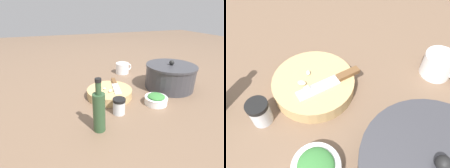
{
  "view_description": "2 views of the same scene",
  "coord_description": "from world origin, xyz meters",
  "views": [
    {
      "loc": [
        0.85,
        -0.32,
        0.44
      ],
      "look_at": [
        -0.0,
        -0.03,
        0.05
      ],
      "focal_mm": 28.0,
      "sensor_mm": 36.0,
      "label": 1
    },
    {
      "loc": [
        0.27,
        0.29,
        0.53
      ],
      "look_at": [
        0.02,
        0.01,
        0.06
      ],
      "focal_mm": 35.0,
      "sensor_mm": 36.0,
      "label": 2
    }
  ],
  "objects": [
    {
      "name": "chef_knife",
      "position": [
        0.02,
        -0.02,
        0.05
      ],
      "size": [
        0.2,
        0.07,
        0.01
      ],
      "rotation": [
        0.0,
        0.0,
        4.51
      ],
      "color": "brown",
      "rests_on": "cutting_board"
    },
    {
      "name": "herb_bowl",
      "position": [
        0.2,
        0.13,
        0.02
      ],
      "size": [
        0.11,
        0.11,
        0.05
      ],
      "color": "white",
      "rests_on": "ground_plane"
    },
    {
      "name": "spice_jar",
      "position": [
        0.22,
        -0.07,
        0.04
      ],
      "size": [
        0.06,
        0.06,
        0.07
      ],
      "color": "silver",
      "rests_on": "ground_plane"
    },
    {
      "name": "garlic_cloves",
      "position": [
        0.08,
        -0.06,
        0.05
      ],
      "size": [
        0.06,
        0.06,
        0.01
      ],
      "color": "white",
      "rests_on": "cutting_board"
    },
    {
      "name": "coffee_mug",
      "position": [
        -0.27,
        0.15,
        0.04
      ],
      "size": [
        0.09,
        0.12,
        0.08
      ],
      "color": "white",
      "rests_on": "ground_plane"
    },
    {
      "name": "ground_plane",
      "position": [
        0.0,
        0.0,
        0.0
      ],
      "size": [
        5.0,
        5.0,
        0.0
      ],
      "primitive_type": "plane",
      "color": "brown"
    },
    {
      "name": "cutting_board",
      "position": [
        0.05,
        -0.06,
        0.02
      ],
      "size": [
        0.24,
        0.24,
        0.04
      ],
      "color": "tan",
      "rests_on": "ground_plane"
    }
  ]
}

